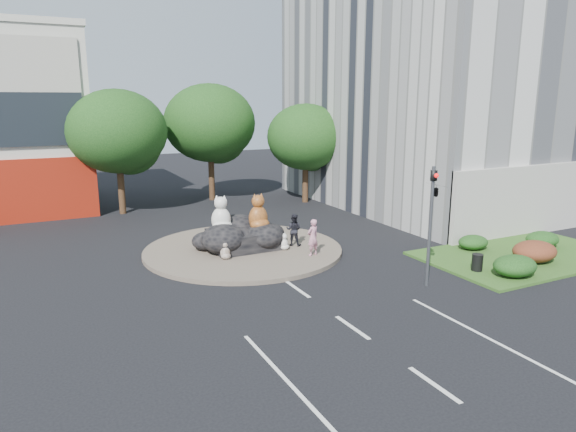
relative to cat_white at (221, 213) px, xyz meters
name	(u,v)px	position (x,y,z in m)	size (l,w,h in m)	color
ground	(352,328)	(1.04, -10.26, -2.04)	(120.00, 120.00, 0.00)	black
roundabout_island	(243,250)	(1.04, -0.26, -1.94)	(10.00, 10.00, 0.20)	brown
rock_plinth	(243,239)	(1.04, -0.26, -1.39)	(3.20, 2.60, 0.90)	black
grass_verge	(523,256)	(13.04, -7.26, -1.98)	(10.00, 6.00, 0.12)	#2B531B
tree_left	(118,136)	(-2.89, 11.80, 3.21)	(6.46, 6.46, 8.27)	#382314
tree_mid	(211,127)	(4.11, 13.80, 3.52)	(6.84, 6.84, 8.76)	#382314
tree_right	(306,140)	(10.11, 9.80, 2.59)	(5.70, 5.70, 7.30)	#382314
hedge_near_green	(515,266)	(10.04, -9.26, -1.47)	(2.00, 1.60, 0.90)	#133711
hedge_red	(535,251)	(12.54, -8.26, -1.42)	(2.20, 1.76, 0.99)	#552616
hedge_mid_green	(542,239)	(15.04, -6.76, -1.51)	(1.80, 1.44, 0.81)	#133711
hedge_back_green	(473,242)	(11.54, -5.46, -1.56)	(1.60, 1.28, 0.72)	#133711
traffic_light	(434,200)	(6.14, -8.27, 1.58)	(0.44, 1.24, 5.00)	#595B60
street_lamp	(466,154)	(13.86, -2.26, 2.51)	(2.34, 0.22, 8.06)	#595B60
cat_white	(221,213)	(0.00, 0.00, 0.00)	(1.13, 0.98, 1.88)	silver
cat_tabby	(258,212)	(1.79, -0.51, 0.01)	(1.14, 0.99, 1.90)	#A74522
kitten_calico	(225,250)	(-0.40, -1.61, -1.39)	(0.54, 0.47, 0.90)	beige
kitten_white	(284,241)	(2.78, -1.46, -1.41)	(0.52, 0.45, 0.86)	silver
pedestrian_pink	(313,237)	(3.59, -2.95, -0.95)	(0.65, 0.43, 1.79)	#C37E94
pedestrian_dark	(294,230)	(3.55, -1.01, -1.01)	(0.81, 0.63, 1.66)	black
litter_bin	(477,262)	(9.14, -8.02, -1.54)	(0.48, 0.48, 0.76)	black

